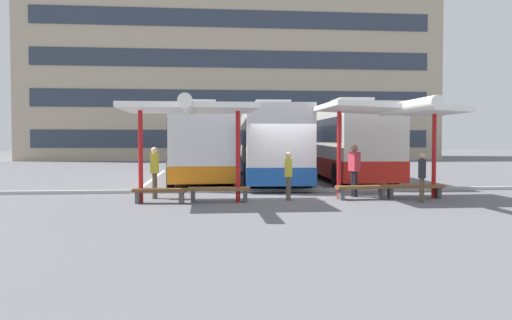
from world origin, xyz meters
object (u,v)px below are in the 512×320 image
(coach_bus_1, at_px, (269,145))
(waiting_shelter_1, at_px, (391,111))
(waiting_shelter_0, at_px, (189,110))
(waiting_passenger_2, at_px, (288,173))
(coach_bus_2, at_px, (344,144))
(waiting_passenger_3, at_px, (155,169))
(bench_3, at_px, (414,188))
(bench_0, at_px, (160,192))
(bench_1, at_px, (219,191))
(waiting_passenger_1, at_px, (354,166))
(coach_bus_0, at_px, (195,144))
(waiting_passenger_0, at_px, (422,174))
(bench_2, at_px, (362,189))

(coach_bus_1, bearing_deg, waiting_shelter_1, -70.29)
(waiting_shelter_0, relative_size, waiting_passenger_2, 3.38)
(waiting_shelter_0, bearing_deg, coach_bus_2, 50.33)
(waiting_passenger_2, xyz_separation_m, waiting_passenger_3, (-4.28, 0.96, 0.11))
(bench_3, bearing_deg, waiting_passenger_2, -178.08)
(bench_0, height_order, waiting_shelter_1, waiting_shelter_1)
(waiting_shelter_0, distance_m, bench_1, 2.67)
(waiting_passenger_1, bearing_deg, waiting_passenger_3, 179.12)
(waiting_shelter_0, relative_size, waiting_passenger_1, 2.97)
(coach_bus_0, relative_size, bench_1, 5.74)
(coach_bus_1, height_order, waiting_passenger_3, coach_bus_1)
(coach_bus_0, xyz_separation_m, bench_0, (-0.88, -8.98, -1.39))
(bench_1, distance_m, bench_3, 6.40)
(waiting_shelter_0, bearing_deg, waiting_passenger_1, 13.90)
(waiting_shelter_0, relative_size, waiting_passenger_3, 3.08)
(bench_0, height_order, waiting_passenger_2, waiting_passenger_2)
(waiting_passenger_2, bearing_deg, coach_bus_0, 109.93)
(bench_3, bearing_deg, bench_1, -177.52)
(waiting_passenger_0, distance_m, waiting_passenger_3, 8.49)
(bench_3, height_order, waiting_passenger_3, waiting_passenger_3)
(bench_0, relative_size, waiting_passenger_0, 1.08)
(bench_1, bearing_deg, coach_bus_2, 52.87)
(coach_bus_2, bearing_deg, bench_3, -89.00)
(bench_0, distance_m, waiting_passenger_0, 8.04)
(waiting_shelter_0, bearing_deg, coach_bus_1, 67.80)
(bench_2, distance_m, waiting_passenger_1, 1.08)
(waiting_shelter_0, height_order, bench_3, waiting_shelter_0)
(coach_bus_1, distance_m, coach_bus_2, 3.67)
(bench_1, distance_m, waiting_passenger_0, 6.27)
(coach_bus_0, bearing_deg, waiting_shelter_0, -89.87)
(waiting_passenger_3, bearing_deg, bench_1, -27.78)
(bench_0, bearing_deg, waiting_passenger_3, 101.89)
(coach_bus_2, bearing_deg, waiting_passenger_3, -139.31)
(bench_0, height_order, bench_3, same)
(waiting_shelter_1, xyz_separation_m, bench_3, (0.90, 0.22, -2.52))
(waiting_shelter_1, bearing_deg, bench_1, -179.36)
(waiting_shelter_1, bearing_deg, waiting_shelter_0, -176.17)
(waiting_passenger_3, bearing_deg, waiting_shelter_0, -51.09)
(waiting_shelter_1, bearing_deg, waiting_passenger_2, 178.69)
(coach_bus_1, relative_size, waiting_passenger_3, 7.33)
(waiting_shelter_0, xyz_separation_m, bench_2, (5.50, 0.53, -2.49))
(waiting_shelter_0, height_order, waiting_passenger_3, waiting_shelter_0)
(waiting_passenger_0, bearing_deg, waiting_passenger_2, 167.03)
(waiting_passenger_1, bearing_deg, coach_bus_1, 105.57)
(coach_bus_0, distance_m, waiting_passenger_3, 7.77)
(waiting_shelter_1, bearing_deg, coach_bus_0, 126.47)
(waiting_passenger_3, bearing_deg, bench_0, -78.11)
(bench_0, height_order, waiting_passenger_3, waiting_passenger_3)
(coach_bus_1, height_order, coach_bus_2, coach_bus_2)
(coach_bus_1, relative_size, waiting_passenger_1, 7.06)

